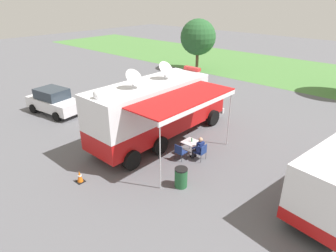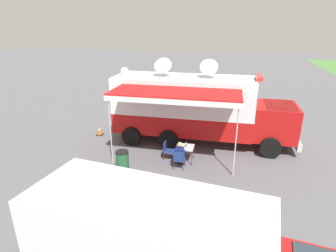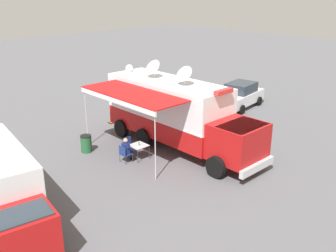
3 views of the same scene
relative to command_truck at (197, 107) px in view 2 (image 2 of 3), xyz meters
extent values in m
plane|color=#5B5B60|center=(-0.03, -0.75, -1.95)|extent=(100.00, 100.00, 0.00)
cube|color=silver|center=(-3.21, -0.88, -1.94)|extent=(0.14, 4.80, 0.01)
cube|color=#B71414|center=(-0.03, -0.75, -0.80)|extent=(2.53, 7.21, 1.10)
cube|color=white|center=(-0.03, -0.75, 0.60)|extent=(2.53, 7.21, 1.70)
cube|color=white|center=(-0.03, -0.75, -0.25)|extent=(2.55, 7.23, 0.10)
cube|color=#B71414|center=(-0.05, 3.90, -0.50)|extent=(2.31, 2.11, 1.70)
cube|color=#28333D|center=(-0.05, 4.10, 0.00)|extent=(2.16, 1.48, 0.70)
cube|color=silver|center=(-0.05, 5.03, -1.40)|extent=(2.38, 0.21, 0.36)
cylinder|color=black|center=(-1.30, 3.70, -1.45)|extent=(0.30, 1.00, 1.00)
cylinder|color=black|center=(1.20, 3.71, -1.45)|extent=(0.30, 1.00, 1.00)
cylinder|color=black|center=(-1.28, -1.29, -1.45)|extent=(0.30, 1.00, 1.00)
cylinder|color=black|center=(1.22, -1.28, -1.45)|extent=(0.30, 1.00, 1.00)
cylinder|color=black|center=(-1.27, -3.27, -1.45)|extent=(0.30, 1.00, 1.00)
cylinder|color=black|center=(1.23, -3.26, -1.45)|extent=(0.30, 1.00, 1.00)
cube|color=white|center=(-0.03, -0.75, 1.50)|extent=(2.53, 7.21, 0.10)
cube|color=red|center=(-0.05, 2.95, 1.67)|extent=(1.10, 0.28, 0.20)
cylinder|color=silver|center=(-0.03, -1.83, 1.78)|extent=(0.10, 0.10, 0.45)
cone|color=silver|center=(0.12, -1.83, 2.18)|extent=(0.72, 0.90, 0.81)
cylinder|color=silver|center=(-0.04, 0.51, 1.78)|extent=(0.10, 0.10, 0.45)
cone|color=silver|center=(0.11, 0.51, 2.18)|extent=(0.72, 0.90, 0.81)
sphere|color=white|center=(-0.02, -3.95, 1.73)|extent=(0.44, 0.44, 0.44)
cube|color=red|center=(2.32, -0.74, 1.30)|extent=(2.22, 5.77, 0.06)
cube|color=white|center=(3.38, -0.74, 1.16)|extent=(0.10, 5.76, 0.24)
cylinder|color=silver|center=(3.31, 1.99, -0.32)|extent=(0.05, 0.05, 3.25)
cylinder|color=silver|center=(3.33, -3.47, -0.32)|extent=(0.05, 0.05, 3.25)
cube|color=silver|center=(2.45, -0.22, -1.23)|extent=(0.80, 0.80, 0.03)
cylinder|color=#333338|center=(2.08, 0.15, -1.60)|extent=(0.03, 0.03, 0.70)
cylinder|color=#333338|center=(2.82, 0.15, -1.60)|extent=(0.03, 0.03, 0.70)
cylinder|color=#333338|center=(2.08, -0.59, -1.60)|extent=(0.03, 0.03, 0.70)
cylinder|color=#333338|center=(2.82, -0.59, -1.60)|extent=(0.03, 0.03, 0.70)
cylinder|color=#3F9959|center=(2.46, -0.17, -1.12)|extent=(0.07, 0.07, 0.20)
cylinder|color=white|center=(2.46, -0.17, -1.01)|extent=(0.04, 0.04, 0.02)
cube|color=navy|center=(3.15, -0.34, -1.53)|extent=(0.48, 0.48, 0.04)
cube|color=navy|center=(3.37, -0.34, -1.30)|extent=(0.04, 0.48, 0.44)
cylinder|color=#333338|center=(2.93, -0.56, -1.74)|extent=(0.02, 0.02, 0.42)
cylinder|color=#333338|center=(2.93, -0.12, -1.74)|extent=(0.02, 0.02, 0.42)
cylinder|color=#333338|center=(3.37, -0.56, -1.74)|extent=(0.02, 0.02, 0.42)
cylinder|color=#333338|center=(3.37, -0.12, -1.74)|extent=(0.02, 0.02, 0.42)
cube|color=navy|center=(2.42, -0.97, -1.53)|extent=(0.48, 0.48, 0.04)
cube|color=navy|center=(2.42, -1.19, -1.30)|extent=(0.48, 0.04, 0.44)
cylinder|color=#333338|center=(2.20, -0.75, -1.74)|extent=(0.02, 0.02, 0.42)
cylinder|color=#333338|center=(2.64, -0.75, -1.74)|extent=(0.02, 0.02, 0.42)
cylinder|color=#333338|center=(2.20, -1.19, -1.74)|extent=(0.02, 0.02, 0.42)
cylinder|color=#333338|center=(2.64, -1.19, -1.74)|extent=(0.02, 0.02, 0.42)
cube|color=navy|center=(3.15, -0.34, -1.23)|extent=(0.24, 0.36, 0.56)
sphere|color=tan|center=(3.15, -0.34, -0.81)|extent=(0.22, 0.22, 0.22)
cylinder|color=navy|center=(3.03, -0.57, -1.19)|extent=(0.43, 0.09, 0.34)
cylinder|color=navy|center=(3.03, -0.11, -1.19)|extent=(0.43, 0.09, 0.34)
cylinder|color=black|center=(2.97, -0.44, -1.51)|extent=(0.38, 0.13, 0.13)
cylinder|color=black|center=(2.79, -0.45, -1.74)|extent=(0.11, 0.11, 0.42)
cube|color=black|center=(2.73, -0.45, -1.91)|extent=(0.24, 0.10, 0.07)
cylinder|color=black|center=(2.97, -0.24, -1.51)|extent=(0.38, 0.13, 0.13)
cylinder|color=black|center=(2.79, -0.25, -1.74)|extent=(0.11, 0.11, 0.42)
cube|color=black|center=(2.73, -0.25, -1.91)|extent=(0.24, 0.10, 0.07)
cylinder|color=#235B33|center=(3.89, -2.75, -1.52)|extent=(0.56, 0.56, 0.85)
cylinder|color=black|center=(3.89, -2.75, -1.07)|extent=(0.57, 0.57, 0.06)
cube|color=black|center=(0.31, -5.55, -1.93)|extent=(0.36, 0.36, 0.03)
cone|color=orange|center=(0.31, -5.55, -1.64)|extent=(0.26, 0.26, 0.55)
cylinder|color=white|center=(0.31, -5.55, -1.61)|extent=(0.17, 0.17, 0.06)
cube|color=white|center=(9.45, 0.04, -0.35)|extent=(2.81, 5.44, 2.20)
cylinder|color=black|center=(8.21, -1.22, -1.53)|extent=(0.38, 0.87, 0.84)
cube|color=silver|center=(-8.29, -2.04, -1.25)|extent=(4.41, 2.37, 0.76)
cube|color=#28333D|center=(-8.44, -2.06, -0.53)|extent=(2.30, 1.88, 0.68)
cylinder|color=black|center=(-7.13, -0.97, -1.63)|extent=(0.66, 0.31, 0.64)
cylinder|color=black|center=(-6.87, -2.75, -1.63)|extent=(0.66, 0.31, 0.64)
cylinder|color=black|center=(-9.70, -1.33, -1.63)|extent=(0.66, 0.31, 0.64)
cylinder|color=black|center=(-9.45, -3.11, -1.63)|extent=(0.66, 0.31, 0.64)
camera|label=1|loc=(10.59, -11.01, 5.83)|focal=31.13mm
camera|label=2|loc=(14.08, 1.53, 4.18)|focal=29.82mm
camera|label=3|loc=(13.45, 13.47, 6.17)|focal=40.97mm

